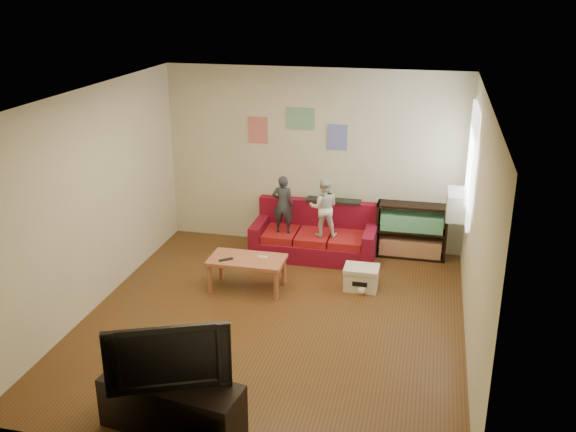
% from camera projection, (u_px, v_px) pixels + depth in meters
% --- Properties ---
extents(room_shell, '(4.52, 5.02, 2.72)m').
position_uv_depth(room_shell, '(272.00, 215.00, 7.28)').
color(room_shell, brown).
rests_on(room_shell, ground).
extents(sofa, '(1.81, 0.83, 0.79)m').
position_uv_depth(sofa, '(315.00, 238.00, 9.52)').
color(sofa, maroon).
rests_on(sofa, ground).
extents(child_a, '(0.33, 0.23, 0.86)m').
position_uv_depth(child_a, '(283.00, 204.00, 9.28)').
color(child_a, '#292E35').
rests_on(child_a, sofa).
extents(child_b, '(0.47, 0.39, 0.86)m').
position_uv_depth(child_b, '(324.00, 207.00, 9.15)').
color(child_b, silver).
rests_on(child_b, sofa).
extents(coffee_table, '(0.98, 0.54, 0.44)m').
position_uv_depth(coffee_table, '(247.00, 263.00, 8.39)').
color(coffee_table, '#B86847').
rests_on(coffee_table, ground).
extents(remote, '(0.18, 0.15, 0.02)m').
position_uv_depth(remote, '(226.00, 259.00, 8.31)').
color(remote, black).
rests_on(remote, coffee_table).
extents(game_controller, '(0.13, 0.04, 0.03)m').
position_uv_depth(game_controller, '(263.00, 257.00, 8.37)').
color(game_controller, white).
rests_on(game_controller, coffee_table).
extents(bookshelf, '(1.02, 0.31, 0.82)m').
position_uv_depth(bookshelf, '(411.00, 233.00, 9.41)').
color(bookshelf, black).
rests_on(bookshelf, ground).
extents(window, '(0.04, 1.08, 1.48)m').
position_uv_depth(window, '(471.00, 164.00, 8.23)').
color(window, white).
rests_on(window, room_shell).
extents(ac_unit, '(0.28, 0.55, 0.35)m').
position_uv_depth(ac_unit, '(458.00, 205.00, 8.44)').
color(ac_unit, '#B7B2A3').
rests_on(ac_unit, window).
extents(artwork_left, '(0.30, 0.01, 0.40)m').
position_uv_depth(artwork_left, '(258.00, 130.00, 9.60)').
color(artwork_left, '#D87266').
rests_on(artwork_left, room_shell).
extents(artwork_center, '(0.42, 0.01, 0.32)m').
position_uv_depth(artwork_center, '(300.00, 119.00, 9.39)').
color(artwork_center, '#72B27F').
rests_on(artwork_center, room_shell).
extents(artwork_right, '(0.30, 0.01, 0.38)m').
position_uv_depth(artwork_right, '(337.00, 137.00, 9.36)').
color(artwork_right, '#727FCC').
rests_on(artwork_right, room_shell).
extents(file_box, '(0.46, 0.35, 0.31)m').
position_uv_depth(file_box, '(361.00, 278.00, 8.48)').
color(file_box, '#F3E8CA').
rests_on(file_box, ground).
extents(tv_stand, '(1.35, 0.63, 0.49)m').
position_uv_depth(tv_stand, '(172.00, 406.00, 5.78)').
color(tv_stand, black).
rests_on(tv_stand, ground).
extents(television, '(1.06, 0.55, 0.62)m').
position_uv_depth(television, '(168.00, 353.00, 5.59)').
color(television, black).
rests_on(television, tv_stand).
extents(tissue, '(0.11, 0.11, 0.11)m').
position_uv_depth(tissue, '(362.00, 290.00, 8.36)').
color(tissue, silver).
rests_on(tissue, ground).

